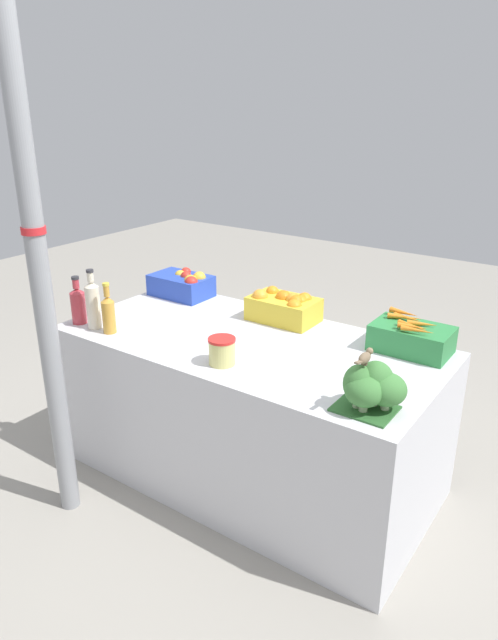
% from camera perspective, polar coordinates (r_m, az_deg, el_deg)
% --- Properties ---
extents(ground_plane, '(10.00, 10.00, 0.00)m').
position_cam_1_polar(ground_plane, '(3.12, 0.00, -15.00)').
color(ground_plane, gray).
extents(market_table, '(1.84, 0.90, 0.76)m').
position_cam_1_polar(market_table, '(2.91, 0.00, -8.90)').
color(market_table, silver).
rests_on(market_table, ground_plane).
extents(support_pole, '(0.10, 0.10, 2.56)m').
position_cam_1_polar(support_pole, '(2.49, -20.55, 6.91)').
color(support_pole, gray).
rests_on(support_pole, ground_plane).
extents(apple_crate, '(0.35, 0.22, 0.16)m').
position_cam_1_polar(apple_crate, '(3.35, -6.61, 3.58)').
color(apple_crate, '#2847B7').
rests_on(apple_crate, market_table).
extents(orange_crate, '(0.35, 0.22, 0.16)m').
position_cam_1_polar(orange_crate, '(2.95, 3.56, 1.37)').
color(orange_crate, gold).
rests_on(orange_crate, market_table).
extents(carrot_crate, '(0.35, 0.22, 0.16)m').
position_cam_1_polar(carrot_crate, '(2.69, 15.93, -1.69)').
color(carrot_crate, '#2D8442').
rests_on(carrot_crate, market_table).
extents(broccoli_pile, '(0.25, 0.21, 0.18)m').
position_cam_1_polar(broccoli_pile, '(2.14, 12.21, -6.57)').
color(broccoli_pile, '#2D602D').
rests_on(broccoli_pile, market_table).
extents(juice_bottle_ruby, '(0.07, 0.07, 0.25)m').
position_cam_1_polar(juice_bottle_ruby, '(3.03, -16.72, 1.53)').
color(juice_bottle_ruby, '#B2333D').
rests_on(juice_bottle_ruby, market_table).
extents(juice_bottle_cloudy, '(0.07, 0.07, 0.31)m').
position_cam_1_polar(juice_bottle_cloudy, '(2.94, -15.33, 1.59)').
color(juice_bottle_cloudy, beige).
rests_on(juice_bottle_cloudy, market_table).
extents(juice_bottle_amber, '(0.06, 0.06, 0.26)m').
position_cam_1_polar(juice_bottle_amber, '(2.87, -13.88, 0.70)').
color(juice_bottle_amber, gold).
rests_on(juice_bottle_amber, market_table).
extents(pickle_jar, '(0.12, 0.12, 0.12)m').
position_cam_1_polar(pickle_jar, '(2.47, -2.72, -3.11)').
color(pickle_jar, '#D1CC75').
rests_on(pickle_jar, market_table).
extents(sparrow_bird, '(0.04, 0.14, 0.05)m').
position_cam_1_polar(sparrow_bird, '(2.09, 11.54, -3.67)').
color(sparrow_bird, '#4C3D2D').
rests_on(sparrow_bird, broccoli_pile).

